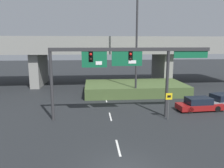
{
  "coord_description": "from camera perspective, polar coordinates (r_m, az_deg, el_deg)",
  "views": [
    {
      "loc": [
        -1.66,
        -10.72,
        6.96
      ],
      "look_at": [
        0.0,
        7.46,
        3.51
      ],
      "focal_mm": 35.0,
      "sensor_mm": 36.0,
      "label": 1
    }
  ],
  "objects": [
    {
      "name": "speed_limit_sign",
      "position": [
        20.54,
        14.58,
        -4.6
      ],
      "size": [
        0.6,
        0.11,
        2.56
      ],
      "color": "#4C4C4C",
      "rests_on": "ground"
    },
    {
      "name": "grass_embankment",
      "position": [
        30.93,
        5.94,
        -1.06
      ],
      "size": [
        13.8,
        7.46,
        1.39
      ],
      "color": "#42562D",
      "rests_on": "ground"
    },
    {
      "name": "overpass_bridge",
      "position": [
        37.29,
        -2.69,
        8.84
      ],
      "size": [
        49.28,
        9.5,
        7.94
      ],
      "color": "gray",
      "rests_on": "ground"
    },
    {
      "name": "lane_markings",
      "position": [
        24.18,
        -1.07,
        -6.04
      ],
      "size": [
        0.14,
        21.43,
        0.01
      ],
      "color": "silver",
      "rests_on": "ground"
    },
    {
      "name": "signal_gantry",
      "position": [
        19.74,
        2.97,
        5.74
      ],
      "size": [
        14.55,
        0.44,
        6.55
      ],
      "color": "#2D2D30",
      "rests_on": "ground"
    },
    {
      "name": "highway_light_pole_near",
      "position": [
        26.95,
        6.55,
        15.68
      ],
      "size": [
        0.7,
        0.36,
        17.91
      ],
      "color": "#2D2D30",
      "rests_on": "ground"
    },
    {
      "name": "parked_sedan_mid_right",
      "position": [
        27.14,
        27.04,
        -3.91
      ],
      "size": [
        4.68,
        2.86,
        1.45
      ],
      "rotation": [
        0.0,
        0.0,
        0.24
      ],
      "color": "gray",
      "rests_on": "ground"
    },
    {
      "name": "parked_sedan_near_right",
      "position": [
        24.62,
        21.87,
        -4.97
      ],
      "size": [
        4.85,
        2.02,
        1.38
      ],
      "rotation": [
        0.0,
        0.0,
        0.05
      ],
      "color": "maroon",
      "rests_on": "ground"
    }
  ]
}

